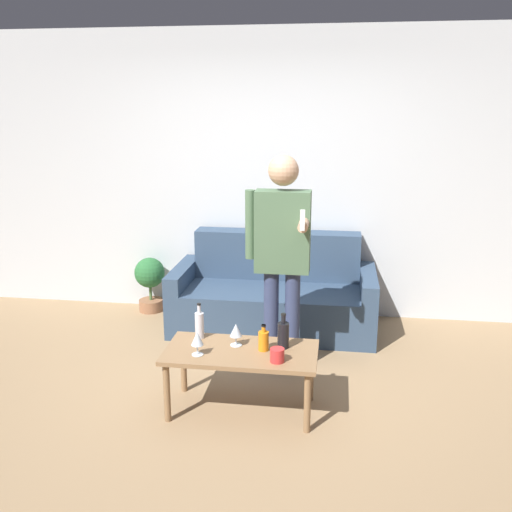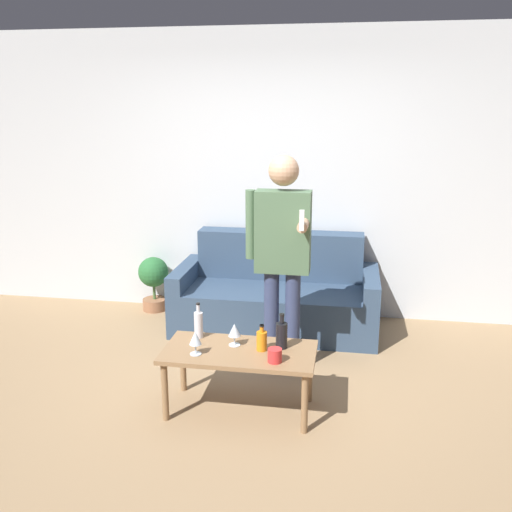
% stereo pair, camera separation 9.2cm
% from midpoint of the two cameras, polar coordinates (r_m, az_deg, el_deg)
% --- Properties ---
extents(ground_plane, '(16.00, 16.00, 0.00)m').
position_cam_midpoint_polar(ground_plane, '(4.02, -2.74, -15.27)').
color(ground_plane, '#997A56').
extents(wall_back, '(8.00, 0.06, 2.70)m').
position_cam_midpoint_polar(wall_back, '(5.48, 1.05, 7.97)').
color(wall_back, silver).
rests_on(wall_back, ground_plane).
extents(couch, '(1.84, 0.84, 0.86)m').
position_cam_midpoint_polar(couch, '(5.29, 1.33, -3.98)').
color(couch, '#334760').
rests_on(couch, ground_plane).
extents(coffee_table, '(1.01, 0.51, 0.44)m').
position_cam_midpoint_polar(coffee_table, '(3.86, -2.19, -10.11)').
color(coffee_table, '#8E6B47').
rests_on(coffee_table, ground_plane).
extents(bottle_orange, '(0.08, 0.08, 0.24)m').
position_cam_midpoint_polar(bottle_orange, '(3.84, 2.05, -7.83)').
color(bottle_orange, black).
rests_on(bottle_orange, coffee_table).
extents(bottle_green, '(0.07, 0.07, 0.18)m').
position_cam_midpoint_polar(bottle_green, '(3.81, 0.06, -8.42)').
color(bottle_green, orange).
rests_on(bottle_green, coffee_table).
extents(bottle_dark, '(0.06, 0.06, 0.25)m').
position_cam_midpoint_polar(bottle_dark, '(4.01, -6.33, -6.81)').
color(bottle_dark, silver).
rests_on(bottle_dark, coffee_table).
extents(wine_glass_near, '(0.08, 0.08, 0.16)m').
position_cam_midpoint_polar(wine_glass_near, '(3.87, -2.71, -7.48)').
color(wine_glass_near, silver).
rests_on(wine_glass_near, coffee_table).
extents(wine_glass_far, '(0.08, 0.08, 0.16)m').
position_cam_midpoint_polar(wine_glass_far, '(3.75, -6.61, -8.27)').
color(wine_glass_far, silver).
rests_on(wine_glass_far, coffee_table).
extents(cup_on_table, '(0.09, 0.09, 0.09)m').
position_cam_midpoint_polar(cup_on_table, '(3.66, 1.41, -9.89)').
color(cup_on_table, red).
rests_on(cup_on_table, coffee_table).
extents(person_standing_front, '(0.48, 0.43, 1.67)m').
position_cam_midpoint_polar(person_standing_front, '(4.22, 1.97, 0.86)').
color(person_standing_front, navy).
rests_on(person_standing_front, ground_plane).
extents(potted_plant, '(0.30, 0.30, 0.55)m').
position_cam_midpoint_polar(potted_plant, '(5.78, -11.01, -2.28)').
color(potted_plant, '#936042').
rests_on(potted_plant, ground_plane).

